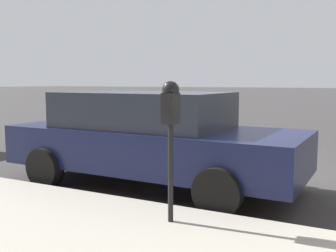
{
  "coord_description": "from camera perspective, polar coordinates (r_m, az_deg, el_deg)",
  "views": [
    {
      "loc": [
        -6.57,
        -2.52,
        1.7
      ],
      "look_at": [
        -2.28,
        -0.32,
        1.15
      ],
      "focal_mm": 42.0,
      "sensor_mm": 36.0,
      "label": 1
    }
  ],
  "objects": [
    {
      "name": "parking_meter",
      "position": [
        4.3,
        0.4,
        1.62
      ],
      "size": [
        0.21,
        0.19,
        1.58
      ],
      "color": "black",
      "rests_on": "sidewalk"
    },
    {
      "name": "ground_plane",
      "position": [
        7.24,
        6.09,
        -7.17
      ],
      "size": [
        220.0,
        220.0,
        0.0
      ],
      "primitive_type": "plane",
      "color": "#3D3A3A"
    },
    {
      "name": "car_navy",
      "position": [
        6.43,
        -2.5,
        -1.57
      ],
      "size": [
        2.19,
        4.84,
        1.53
      ],
      "rotation": [
        0.0,
        0.0,
        3.12
      ],
      "color": "#14193D",
      "rests_on": "ground_plane"
    }
  ]
}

